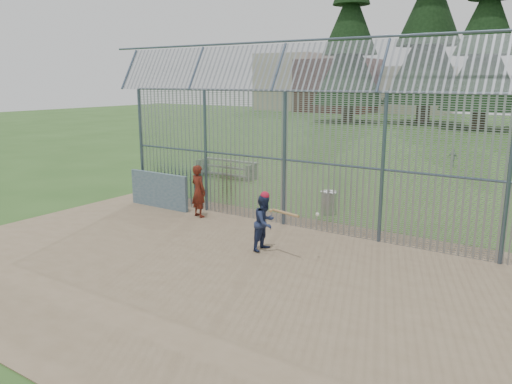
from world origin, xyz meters
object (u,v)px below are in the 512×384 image
Objects in this scene: dugout_wall at (159,190)px; bleacher at (226,168)px; trash_can at (329,202)px; batter at (265,223)px; onlooker at (198,191)px.

dugout_wall is 0.83× the size of bleacher.
batter is at bearing -87.02° from trash_can.
onlooker reaches higher than trash_can.
dugout_wall is at bearing -154.05° from trash_can.
dugout_wall is at bearing -75.75° from bleacher.
batter is (5.39, -1.68, 0.12)m from dugout_wall.
dugout_wall is 1.49× the size of onlooker.
trash_can is 7.36m from bleacher.
onlooker is at bearing -140.55° from trash_can.
onlooker is (-3.48, 1.51, 0.11)m from batter.
onlooker is (1.91, -0.17, 0.24)m from dugout_wall.
batter is 0.86× the size of onlooker.
onlooker is at bearing 68.78° from batter.
batter is 0.48× the size of bleacher.
dugout_wall is 5.76m from trash_can.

